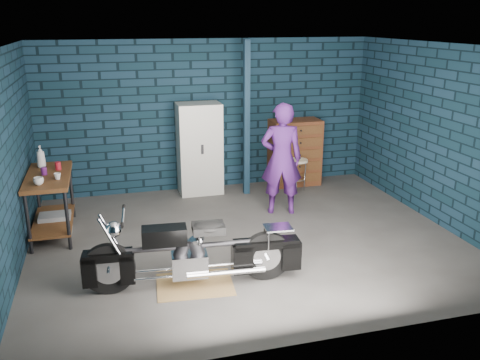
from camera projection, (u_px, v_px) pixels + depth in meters
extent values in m
plane|color=#504D4A|center=(247.00, 239.00, 7.30)|extent=(6.00, 6.00, 0.00)
cube|color=#0E242E|center=(209.00, 116.00, 9.18)|extent=(6.00, 0.02, 2.70)
cube|color=#0E242E|center=(9.00, 164.00, 6.14)|extent=(0.02, 5.00, 2.70)
cube|color=#0E242E|center=(438.00, 135.00, 7.64)|extent=(0.02, 5.00, 2.70)
cube|color=white|center=(247.00, 46.00, 6.47)|extent=(6.00, 5.00, 0.02)
cube|color=#132A3D|center=(247.00, 120.00, 8.82)|extent=(0.10, 0.10, 2.70)
cube|color=brown|center=(51.00, 205.00, 7.36)|extent=(0.60, 1.40, 0.91)
cube|color=olive|center=(195.00, 284.00, 6.06)|extent=(0.95, 0.75, 0.01)
imported|color=#4D1D6E|center=(281.00, 159.00, 8.06)|extent=(0.74, 0.58, 1.80)
cube|color=gray|center=(56.00, 223.00, 7.52)|extent=(0.45, 0.32, 0.28)
cube|color=beige|center=(200.00, 149.00, 9.04)|extent=(0.76, 0.54, 1.63)
cube|color=brown|center=(295.00, 153.00, 9.55)|extent=(0.93, 0.51, 1.24)
imported|color=beige|center=(39.00, 181.00, 6.77)|extent=(0.15, 0.15, 0.11)
imported|color=beige|center=(57.00, 176.00, 7.00)|extent=(0.10, 0.10, 0.09)
cylinder|color=#5A1966|center=(44.00, 171.00, 7.20)|extent=(0.09, 0.09, 0.11)
cylinder|color=maroon|center=(58.00, 166.00, 7.44)|extent=(0.09, 0.09, 0.12)
imported|color=gray|center=(41.00, 157.00, 7.53)|extent=(0.14, 0.14, 0.33)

